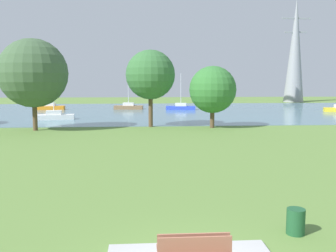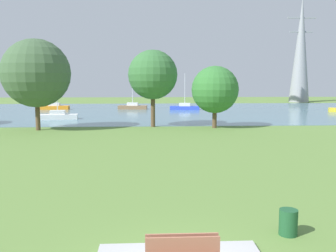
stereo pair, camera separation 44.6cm
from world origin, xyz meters
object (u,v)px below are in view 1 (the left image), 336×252
Objects in this scene: tree_east_near at (33,73)px; tree_west_near at (150,75)px; sailboat_brown at (129,107)px; sailboat_white at (54,116)px; sailboat_blue at (181,107)px; electricity_pylon at (295,50)px; litter_bin at (296,221)px; sailboat_orange at (50,107)px; bench_facing_water at (193,251)px; tree_east_far at (213,90)px.

tree_west_near is at bearing 10.82° from tree_east_near.
tree_east_near is (-7.99, -26.55, 4.98)m from sailboat_brown.
sailboat_white is 0.73× the size of tree_west_near.
sailboat_blue is 36.83m from electricity_pylon.
electricity_pylon reaches higher than sailboat_white.
sailboat_blue is at bearing 76.35° from tree_west_near.
litter_bin is at bearing -82.24° from tree_west_near.
sailboat_orange is 21.68m from sailboat_blue.
bench_facing_water is 29.12m from tree_east_far.
tree_west_near is 55.67m from electricity_pylon.
sailboat_blue reaches higher than sailboat_white.
electricity_pylon is at bearing 21.65° from sailboat_orange.
bench_facing_water is 0.23× the size of tree_west_near.
litter_bin is (3.46, 1.90, -0.07)m from bench_facing_water.
sailboat_brown reaches higher than sailboat_blue.
sailboat_blue is (1.75, 50.41, 0.05)m from litter_bin.
tree_east_far is at bearing 78.30° from bench_facing_water.
litter_bin is 0.10× the size of tree_west_near.
litter_bin is 0.14× the size of sailboat_white.
sailboat_brown is 28.17m from tree_east_near.
tree_east_far reaches higher than sailboat_blue.
sailboat_orange is at bearing 123.29° from tree_west_near.
bench_facing_water is at bearing -72.38° from sailboat_white.
sailboat_brown is 0.76× the size of tree_west_near.
sailboat_orange reaches higher than bench_facing_water.
bench_facing_water is 0.21× the size of tree_east_near.
sailboat_white is at bearing 113.32° from litter_bin.
tree_east_near reaches higher than sailboat_orange.
tree_east_near is at bearing -177.16° from tree_east_far.
sailboat_blue reaches higher than litter_bin.
sailboat_blue is 30.30m from tree_east_near.
litter_bin is at bearing -66.68° from sailboat_white.
sailboat_white is at bearing 152.30° from tree_east_far.
tree_east_near is at bearing -133.86° from electricity_pylon.
electricity_pylon is (33.03, 73.71, 11.11)m from bench_facing_water.
sailboat_orange is at bearing 105.13° from sailboat_white.
electricity_pylon reaches higher than tree_east_near.
sailboat_white is at bearing -74.87° from sailboat_orange.
bench_facing_water is at bearing -151.15° from litter_bin.
sailboat_orange is at bearing 179.69° from sailboat_brown.
sailboat_blue is at bearing -4.70° from sailboat_orange.
litter_bin is 0.13× the size of sailboat_orange.
tree_east_near is at bearing 120.18° from litter_bin.
litter_bin is 0.03× the size of electricity_pylon.
sailboat_blue reaches higher than bench_facing_water.
sailboat_brown is at bearing 93.62° from bench_facing_water.
bench_facing_water is 39.54m from sailboat_white.
tree_east_near is 64.43m from electricity_pylon.
tree_east_near is at bearing -86.85° from sailboat_white.
sailboat_brown reaches higher than bench_facing_water.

